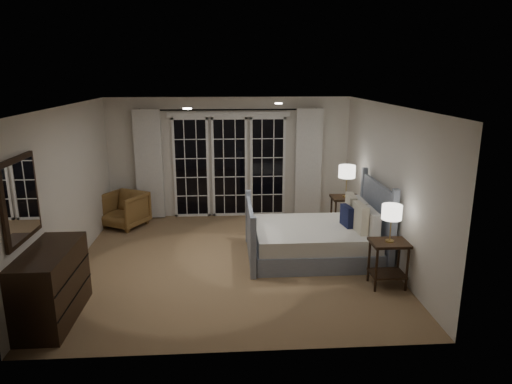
{
  "coord_description": "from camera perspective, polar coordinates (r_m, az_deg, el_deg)",
  "views": [
    {
      "loc": [
        -0.06,
        -6.91,
        2.99
      ],
      "look_at": [
        0.42,
        0.41,
        1.05
      ],
      "focal_mm": 32.0,
      "sensor_mm": 36.0,
      "label": 1
    }
  ],
  "objects": [
    {
      "name": "nightstand_right",
      "position": [
        8.87,
        11.08,
        -2.05
      ],
      "size": [
        0.54,
        0.43,
        0.7
      ],
      "color": "black",
      "rests_on": "floor"
    },
    {
      "name": "wall_back",
      "position": [
        9.57,
        -3.33,
        4.3
      ],
      "size": [
        5.0,
        0.02,
        2.5
      ],
      "primitive_type": "cube",
      "color": "silver",
      "rests_on": "floor"
    },
    {
      "name": "ceiling",
      "position": [
        6.93,
        -3.29,
        10.72
      ],
      "size": [
        5.0,
        5.0,
        0.0
      ],
      "primitive_type": "plane",
      "rotation": [
        3.14,
        0.0,
        0.0
      ],
      "color": "silver",
      "rests_on": "wall_back"
    },
    {
      "name": "armchair",
      "position": [
        9.39,
        -16.14,
        -2.15
      ],
      "size": [
        1.02,
        1.03,
        0.69
      ],
      "primitive_type": "imported",
      "rotation": [
        0.0,
        0.0,
        -0.51
      ],
      "color": "brown",
      "rests_on": "floor"
    },
    {
      "name": "mirror",
      "position": [
        5.96,
        -27.39,
        -0.86
      ],
      "size": [
        0.05,
        0.85,
        1.0
      ],
      "color": "black",
      "rests_on": "wall_left"
    },
    {
      "name": "downlight_b",
      "position": [
        6.55,
        -8.59,
        10.27
      ],
      "size": [
        0.12,
        0.12,
        0.01
      ],
      "primitive_type": "cylinder",
      "color": "white",
      "rests_on": "ceiling"
    },
    {
      "name": "dresser",
      "position": [
        6.23,
        -24.16,
        -10.55
      ],
      "size": [
        0.55,
        1.29,
        0.92
      ],
      "color": "black",
      "rests_on": "floor"
    },
    {
      "name": "french_doors",
      "position": [
        9.56,
        -3.32,
        3.31
      ],
      "size": [
        2.5,
        0.04,
        2.2
      ],
      "color": "black",
      "rests_on": "wall_back"
    },
    {
      "name": "wall_front",
      "position": [
        4.74,
        -2.75,
        -6.72
      ],
      "size": [
        5.0,
        0.02,
        2.5
      ],
      "primitive_type": "cube",
      "color": "silver",
      "rests_on": "floor"
    },
    {
      "name": "floor",
      "position": [
        7.53,
        -3.01,
        -8.61
      ],
      "size": [
        5.0,
        5.0,
        0.0
      ],
      "primitive_type": "plane",
      "color": "#90704E",
      "rests_on": "ground"
    },
    {
      "name": "nightstand_left",
      "position": [
        6.8,
        16.21,
        -7.78
      ],
      "size": [
        0.52,
        0.42,
        0.68
      ],
      "color": "black",
      "rests_on": "floor"
    },
    {
      "name": "downlight_a",
      "position": [
        7.58,
        2.84,
        11.0
      ],
      "size": [
        0.12,
        0.12,
        0.01
      ],
      "primitive_type": "cylinder",
      "color": "white",
      "rests_on": "ceiling"
    },
    {
      "name": "lamp_left",
      "position": [
        6.58,
        16.62,
        -2.49
      ],
      "size": [
        0.28,
        0.28,
        0.54
      ],
      "color": "tan",
      "rests_on": "nightstand_left"
    },
    {
      "name": "curtain_left",
      "position": [
        9.6,
        -13.22,
        3.35
      ],
      "size": [
        0.55,
        0.1,
        2.25
      ],
      "primitive_type": "cube",
      "color": "silver",
      "rests_on": "curtain_rod"
    },
    {
      "name": "wall_left",
      "position": [
        7.53,
        -22.52,
        0.3
      ],
      "size": [
        0.02,
        5.0,
        2.5
      ],
      "primitive_type": "cube",
      "color": "silver",
      "rests_on": "floor"
    },
    {
      "name": "curtain_right",
      "position": [
        9.63,
        6.57,
        3.68
      ],
      "size": [
        0.55,
        0.1,
        2.25
      ],
      "primitive_type": "cube",
      "color": "silver",
      "rests_on": "curtain_rod"
    },
    {
      "name": "bed",
      "position": [
        7.65,
        7.68,
        -5.76
      ],
      "size": [
        2.15,
        1.53,
        1.25
      ],
      "color": "#8790A3",
      "rests_on": "floor"
    },
    {
      "name": "curtain_rod",
      "position": [
        9.34,
        -3.42,
        10.23
      ],
      "size": [
        3.5,
        0.03,
        0.03
      ],
      "primitive_type": "cylinder",
      "rotation": [
        0.0,
        1.57,
        0.0
      ],
      "color": "black",
      "rests_on": "wall_back"
    },
    {
      "name": "lamp_right",
      "position": [
        8.7,
        11.31,
        2.48
      ],
      "size": [
        0.31,
        0.31,
        0.6
      ],
      "color": "tan",
      "rests_on": "nightstand_right"
    },
    {
      "name": "wall_right",
      "position": [
        7.58,
        16.13,
        0.93
      ],
      "size": [
        0.02,
        5.0,
        2.5
      ],
      "primitive_type": "cube",
      "color": "silver",
      "rests_on": "floor"
    }
  ]
}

